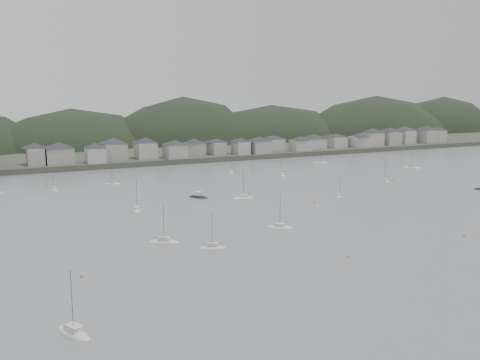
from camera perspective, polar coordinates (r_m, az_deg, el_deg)
ground at (r=143.31m, az=13.68°, el=-6.76°), size 900.00×900.00×0.00m
far_shore_land at (r=411.11m, az=-13.93°, el=3.86°), size 900.00×250.00×3.00m
forested_ridge at (r=388.89m, az=-12.32°, el=1.72°), size 851.55×103.94×102.57m
waterfront_town at (r=321.68m, az=-0.61°, el=3.95°), size 451.48×28.46×12.92m
sailboat_lead at (r=293.47m, az=18.34°, el=1.27°), size 7.93×10.02×13.45m
moored_fleet at (r=179.40m, az=-3.95°, el=-3.19°), size 264.89×168.90×13.25m
motor_launch_far at (r=199.96m, az=-4.58°, el=-1.86°), size 7.41×8.29×3.96m
mooring_buoys at (r=185.70m, az=4.55°, el=-2.78°), size 152.07×139.23×0.70m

